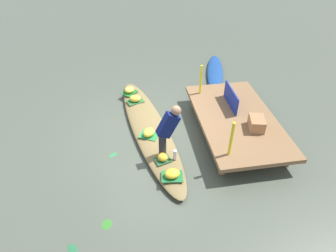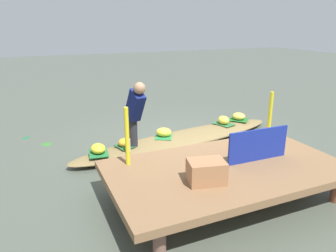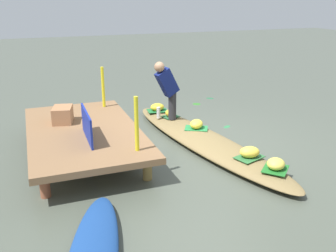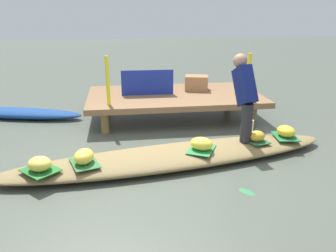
% 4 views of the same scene
% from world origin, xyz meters
% --- Properties ---
extents(canal_water, '(40.00, 40.00, 0.00)m').
position_xyz_m(canal_water, '(0.00, 0.00, 0.00)').
color(canal_water, '#4B5246').
rests_on(canal_water, ground).
extents(dock_platform, '(3.20, 1.80, 0.45)m').
position_xyz_m(dock_platform, '(0.35, 2.07, 0.39)').
color(dock_platform, brown).
rests_on(dock_platform, ground).
extents(vendor_boat, '(4.68, 1.58, 0.18)m').
position_xyz_m(vendor_boat, '(0.00, 0.00, 0.09)').
color(vendor_boat, olive).
rests_on(vendor_boat, ground).
extents(moored_boat, '(2.60, 1.19, 0.17)m').
position_xyz_m(moored_boat, '(-2.61, 2.45, 0.09)').
color(moored_boat, navy).
rests_on(moored_boat, ground).
extents(leaf_mat_0, '(0.35, 0.39, 0.01)m').
position_xyz_m(leaf_mat_0, '(1.23, 0.16, 0.19)').
color(leaf_mat_0, '#255A34').
rests_on(leaf_mat_0, vendor_boat).
extents(banana_bunch_0, '(0.29, 0.28, 0.15)m').
position_xyz_m(banana_bunch_0, '(1.23, 0.16, 0.26)').
color(banana_bunch_0, gold).
rests_on(banana_bunch_0, vendor_boat).
extents(leaf_mat_1, '(0.52, 0.52, 0.01)m').
position_xyz_m(leaf_mat_1, '(-1.62, -0.39, 0.19)').
color(leaf_mat_1, '#1F6A26').
rests_on(leaf_mat_1, vendor_boat).
extents(banana_bunch_1, '(0.39, 0.39, 0.16)m').
position_xyz_m(banana_bunch_1, '(-1.62, -0.39, 0.27)').
color(banana_bunch_1, '#E7D04F').
rests_on(banana_bunch_1, vendor_boat).
extents(leaf_mat_2, '(0.36, 0.46, 0.01)m').
position_xyz_m(leaf_mat_2, '(1.73, 0.28, 0.19)').
color(leaf_mat_2, '#216E37').
rests_on(leaf_mat_2, vendor_boat).
extents(banana_bunch_2, '(0.26, 0.32, 0.16)m').
position_xyz_m(banana_bunch_2, '(1.73, 0.28, 0.27)').
color(banana_bunch_2, yellow).
rests_on(banana_bunch_2, vendor_boat).
extents(leaf_mat_3, '(0.48, 0.52, 0.01)m').
position_xyz_m(leaf_mat_3, '(0.38, -0.04, 0.19)').
color(leaf_mat_3, '#278041').
rests_on(leaf_mat_3, vendor_boat).
extents(banana_bunch_3, '(0.39, 0.38, 0.17)m').
position_xyz_m(banana_bunch_3, '(0.38, -0.04, 0.27)').
color(banana_bunch_3, yellow).
rests_on(banana_bunch_3, vendor_boat).
extents(leaf_mat_4, '(0.42, 0.51, 0.01)m').
position_xyz_m(leaf_mat_4, '(-1.13, -0.26, 0.19)').
color(leaf_mat_4, '#2D6936').
rests_on(leaf_mat_4, vendor_boat).
extents(banana_bunch_4, '(0.29, 0.35, 0.18)m').
position_xyz_m(banana_bunch_4, '(-1.13, -0.26, 0.28)').
color(banana_bunch_4, yellow).
rests_on(banana_bunch_4, vendor_boat).
extents(vendor_person, '(0.26, 0.52, 1.20)m').
position_xyz_m(vendor_person, '(1.05, 0.29, 0.87)').
color(vendor_person, '#28282D').
rests_on(vendor_person, vendor_boat).
extents(water_bottle, '(0.08, 0.08, 0.23)m').
position_xyz_m(water_bottle, '(1.24, 0.42, 0.30)').
color(water_bottle, silver).
rests_on(water_bottle, vendor_boat).
extents(market_banner, '(0.96, 0.04, 0.46)m').
position_xyz_m(market_banner, '(-0.15, 2.07, 0.68)').
color(market_banner, navy).
rests_on(market_banner, dock_platform).
extents(railing_post_west, '(0.06, 0.06, 0.81)m').
position_xyz_m(railing_post_west, '(-0.85, 1.47, 0.85)').
color(railing_post_west, yellow).
rests_on(railing_post_west, dock_platform).
extents(railing_post_east, '(0.06, 0.06, 0.81)m').
position_xyz_m(railing_post_east, '(1.55, 1.47, 0.85)').
color(railing_post_east, yellow).
rests_on(railing_post_east, dock_platform).
extents(produce_crate, '(0.50, 0.41, 0.28)m').
position_xyz_m(produce_crate, '(0.83, 2.34, 0.59)').
color(produce_crate, '#A57049').
rests_on(produce_crate, dock_platform).
extents(drifting_plant_0, '(0.21, 0.23, 0.01)m').
position_xyz_m(drifting_plant_0, '(0.71, -0.90, 0.00)').
color(drifting_plant_0, '#2E7744').
rests_on(drifting_plant_0, ground).
extents(drifting_plant_1, '(0.25, 0.25, 0.01)m').
position_xyz_m(drifting_plant_1, '(2.86, -1.58, 0.00)').
color(drifting_plant_1, '#26623D').
rests_on(drifting_plant_1, ground).
extents(drifting_plant_2, '(0.26, 0.25, 0.01)m').
position_xyz_m(drifting_plant_2, '(2.49, -1.03, 0.00)').
color(drifting_plant_2, '#32762A').
rests_on(drifting_plant_2, ground).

